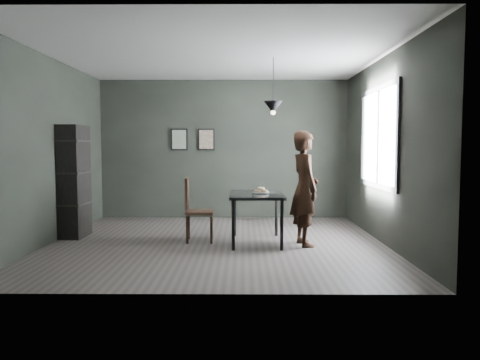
{
  "coord_description": "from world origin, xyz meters",
  "views": [
    {
      "loc": [
        0.4,
        -7.02,
        1.46
      ],
      "look_at": [
        0.35,
        0.05,
        0.95
      ],
      "focal_mm": 35.0,
      "sensor_mm": 36.0,
      "label": 1
    }
  ],
  "objects_px": {
    "pendant_lamp": "(273,107)",
    "shelf_unit": "(74,181)",
    "cafe_table": "(257,199)",
    "white_plate": "(261,193)",
    "woman": "(305,188)",
    "wood_chair": "(194,205)"
  },
  "relations": [
    {
      "from": "woman",
      "to": "pendant_lamp",
      "type": "xyz_separation_m",
      "value": [
        -0.45,
        0.28,
        1.21
      ]
    },
    {
      "from": "cafe_table",
      "to": "woman",
      "type": "distance_m",
      "value": 0.75
    },
    {
      "from": "cafe_table",
      "to": "white_plate",
      "type": "height_order",
      "value": "white_plate"
    },
    {
      "from": "white_plate",
      "to": "woman",
      "type": "relative_size",
      "value": 0.14
    },
    {
      "from": "white_plate",
      "to": "wood_chair",
      "type": "relative_size",
      "value": 0.24
    },
    {
      "from": "cafe_table",
      "to": "pendant_lamp",
      "type": "distance_m",
      "value": 1.41
    },
    {
      "from": "cafe_table",
      "to": "white_plate",
      "type": "distance_m",
      "value": 0.11
    },
    {
      "from": "cafe_table",
      "to": "shelf_unit",
      "type": "bearing_deg",
      "value": 171.45
    },
    {
      "from": "woman",
      "to": "shelf_unit",
      "type": "bearing_deg",
      "value": 68.6
    },
    {
      "from": "wood_chair",
      "to": "shelf_unit",
      "type": "relative_size",
      "value": 0.54
    },
    {
      "from": "woman",
      "to": "shelf_unit",
      "type": "relative_size",
      "value": 0.94
    },
    {
      "from": "white_plate",
      "to": "pendant_lamp",
      "type": "xyz_separation_m",
      "value": [
        0.18,
        0.09,
        1.29
      ]
    },
    {
      "from": "cafe_table",
      "to": "woman",
      "type": "bearing_deg",
      "value": -14.74
    },
    {
      "from": "white_plate",
      "to": "shelf_unit",
      "type": "distance_m",
      "value": 3.02
    },
    {
      "from": "cafe_table",
      "to": "white_plate",
      "type": "relative_size",
      "value": 5.22
    },
    {
      "from": "pendant_lamp",
      "to": "shelf_unit",
      "type": "bearing_deg",
      "value": 173.89
    },
    {
      "from": "pendant_lamp",
      "to": "wood_chair",
      "type": "bearing_deg",
      "value": -179.08
    },
    {
      "from": "cafe_table",
      "to": "shelf_unit",
      "type": "xyz_separation_m",
      "value": [
        -2.92,
        0.44,
        0.23
      ]
    },
    {
      "from": "cafe_table",
      "to": "woman",
      "type": "relative_size",
      "value": 0.71
    },
    {
      "from": "wood_chair",
      "to": "pendant_lamp",
      "type": "relative_size",
      "value": 1.13
    },
    {
      "from": "cafe_table",
      "to": "white_plate",
      "type": "xyz_separation_m",
      "value": [
        0.07,
        0.01,
        0.08
      ]
    },
    {
      "from": "cafe_table",
      "to": "wood_chair",
      "type": "bearing_deg",
      "value": 175.18
    }
  ]
}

